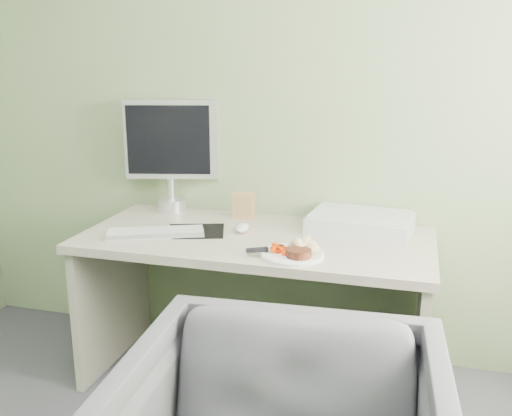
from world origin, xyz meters
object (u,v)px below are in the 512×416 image
(desk, at_px, (256,273))
(scanner, at_px, (361,223))
(plate, at_px, (292,255))
(monitor, at_px, (171,149))

(desk, bearing_deg, scanner, 25.35)
(desk, relative_size, scanner, 3.38)
(plate, xyz_separation_m, scanner, (0.23, 0.45, 0.03))
(desk, height_order, scanner, scanner)
(desk, height_order, monitor, monitor)
(desk, bearing_deg, plate, -46.65)
(desk, distance_m, monitor, 0.82)
(desk, distance_m, scanner, 0.55)
(plate, height_order, monitor, monitor)
(desk, xyz_separation_m, plate, (0.22, -0.23, 0.19))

